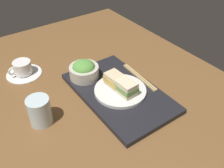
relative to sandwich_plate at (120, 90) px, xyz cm
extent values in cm
cube|color=brown|center=(4.47, 4.11, -4.08)|extent=(140.00, 100.00, 3.00)
cube|color=black|center=(0.82, -0.02, -1.59)|extent=(43.69, 26.27, 1.98)
cylinder|color=silver|center=(0.00, 0.00, 0.00)|extent=(19.49, 19.49, 1.20)
cube|color=beige|center=(-3.17, -0.21, 1.45)|extent=(7.58, 5.79, 1.70)
cube|color=#669347|center=(-3.17, -0.21, 3.27)|extent=(7.84, 6.06, 1.94)
cube|color=beige|center=(-3.17, -0.21, 5.09)|extent=(7.58, 5.79, 1.70)
cube|color=beige|center=(3.17, 0.21, 1.29)|extent=(7.58, 5.79, 1.39)
cube|color=gold|center=(3.17, 0.21, 3.06)|extent=(7.87, 6.09, 2.14)
cube|color=beige|center=(3.17, 0.21, 4.82)|extent=(7.58, 5.79, 1.39)
cylinder|color=beige|center=(15.80, 6.24, 1.87)|extent=(11.74, 11.74, 4.94)
ellipsoid|color=#5B9E42|center=(15.80, 6.24, 4.34)|extent=(8.85, 8.85, 4.87)
cube|color=tan|center=(2.53, -12.04, -0.25)|extent=(20.40, 1.72, 0.70)
cube|color=tan|center=(2.58, -11.10, -0.25)|extent=(20.40, 1.72, 0.70)
cylinder|color=white|center=(34.73, 24.90, -2.18)|extent=(14.65, 14.65, 0.80)
cylinder|color=white|center=(34.73, 24.90, 0.89)|extent=(7.42, 7.42, 5.34)
cylinder|color=#382111|center=(34.73, 24.90, 3.16)|extent=(6.83, 6.83, 0.40)
torus|color=white|center=(34.30, 29.19, 0.89)|extent=(1.17, 3.85, 3.79)
cylinder|color=silver|center=(4.96, 29.59, 2.36)|extent=(7.56, 7.56, 9.87)
camera|label=1|loc=(-57.27, 44.23, 59.86)|focal=40.22mm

